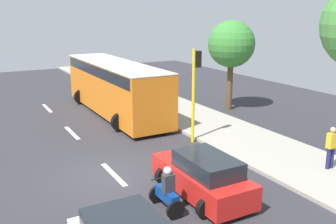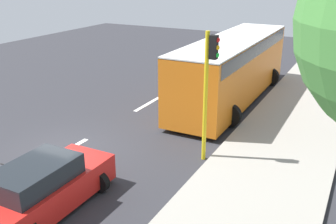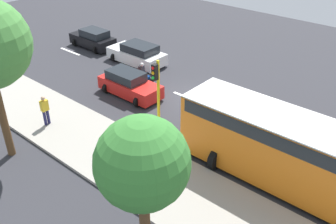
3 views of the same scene
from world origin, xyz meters
name	(u,v)px [view 1 (image 1 of 3)]	position (x,y,z in m)	size (l,w,h in m)	color
ground_plane	(114,176)	(0.00, 0.00, -0.05)	(40.00, 60.00, 0.10)	#2D2D33
sidewalk	(253,144)	(7.00, 0.00, 0.07)	(4.00, 60.00, 0.15)	#9E998E
lane_stripe_mid	(114,174)	(0.00, 0.00, 0.01)	(0.20, 2.40, 0.01)	white
lane_stripe_south	(72,133)	(0.00, 6.00, 0.01)	(0.20, 2.40, 0.01)	white
lane_stripe_far_south	(47,108)	(0.00, 12.00, 0.01)	(0.20, 2.40, 0.01)	white
car_red	(203,176)	(2.05, -3.11, 0.71)	(2.12, 4.16, 1.52)	red
city_bus	(115,84)	(3.46, 8.60, 1.85)	(3.20, 11.00, 3.16)	orange
motorcycle	(167,192)	(0.46, -3.47, 0.64)	(0.60, 1.30, 1.53)	black
pedestrian_near_signal	(331,146)	(7.55, -3.84, 1.06)	(0.40, 0.24, 1.69)	#1E1E4C
traffic_light_corner	(195,82)	(4.85, 1.77, 2.93)	(0.49, 0.24, 4.50)	yellow
street_tree_north	(231,45)	(10.26, 6.10, 4.14)	(2.92, 2.92, 5.65)	brown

